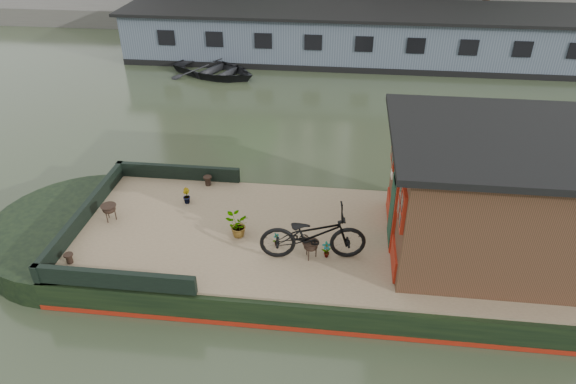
# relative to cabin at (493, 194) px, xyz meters

# --- Properties ---
(ground) EXTENTS (120.00, 120.00, 0.00)m
(ground) POSITION_rel_cabin_xyz_m (-2.19, 0.00, -1.88)
(ground) COLOR #343B25
(ground) RESTS_ON ground
(houseboat_hull) EXTENTS (14.01, 4.02, 0.60)m
(houseboat_hull) POSITION_rel_cabin_xyz_m (-3.52, 0.00, -1.60)
(houseboat_hull) COLOR black
(houseboat_hull) RESTS_ON ground
(houseboat_deck) EXTENTS (11.80, 3.80, 0.05)m
(houseboat_deck) POSITION_rel_cabin_xyz_m (-2.19, 0.00, -1.25)
(houseboat_deck) COLOR #8C7756
(houseboat_deck) RESTS_ON houseboat_hull
(bow_bulwark) EXTENTS (3.00, 4.00, 0.35)m
(bow_bulwark) POSITION_rel_cabin_xyz_m (-7.25, 0.00, -1.05)
(bow_bulwark) COLOR black
(bow_bulwark) RESTS_ON houseboat_deck
(cabin) EXTENTS (4.00, 3.50, 2.42)m
(cabin) POSITION_rel_cabin_xyz_m (0.00, 0.00, 0.00)
(cabin) COLOR #332514
(cabin) RESTS_ON houseboat_deck
(bicycle) EXTENTS (2.07, 0.94, 1.05)m
(bicycle) POSITION_rel_cabin_xyz_m (-3.26, -0.66, -0.70)
(bicycle) COLOR black
(bicycle) RESTS_ON houseboat_deck
(potted_plant_a) EXTENTS (0.21, 0.17, 0.34)m
(potted_plant_a) POSITION_rel_cabin_xyz_m (-3.00, -0.65, -1.06)
(potted_plant_a) COLOR brown
(potted_plant_a) RESTS_ON houseboat_deck
(potted_plant_b) EXTENTS (0.24, 0.25, 0.35)m
(potted_plant_b) POSITION_rel_cabin_xyz_m (-6.18, 0.90, -1.05)
(potted_plant_b) COLOR maroon
(potted_plant_b) RESTS_ON houseboat_deck
(potted_plant_c) EXTENTS (0.51, 0.47, 0.50)m
(potted_plant_c) POSITION_rel_cabin_xyz_m (-4.81, -0.19, -0.98)
(potted_plant_c) COLOR #96412B
(potted_plant_c) RESTS_ON houseboat_deck
(potted_plant_e) EXTENTS (0.17, 0.18, 0.29)m
(potted_plant_e) POSITION_rel_cabin_xyz_m (-3.98, -0.42, -1.08)
(potted_plant_e) COLOR #A63A30
(potted_plant_e) RESTS_ON houseboat_deck
(brazier_front) EXTENTS (0.45, 0.45, 0.37)m
(brazier_front) POSITION_rel_cabin_xyz_m (-3.29, -0.70, -1.05)
(brazier_front) COLOR black
(brazier_front) RESTS_ON houseboat_deck
(brazier_rear) EXTENTS (0.42, 0.42, 0.37)m
(brazier_rear) POSITION_rel_cabin_xyz_m (-7.59, 0.06, -1.04)
(brazier_rear) COLOR black
(brazier_rear) RESTS_ON houseboat_deck
(bollard_port) EXTENTS (0.20, 0.20, 0.23)m
(bollard_port) POSITION_rel_cabin_xyz_m (-5.90, 1.70, -1.11)
(bollard_port) COLOR black
(bollard_port) RESTS_ON houseboat_deck
(bollard_stbd) EXTENTS (0.18, 0.18, 0.20)m
(bollard_stbd) POSITION_rel_cabin_xyz_m (-7.79, -1.38, -1.13)
(bollard_stbd) COLOR black
(bollard_stbd) RESTS_ON houseboat_deck
(dinghy) EXTENTS (4.31, 3.77, 0.74)m
(dinghy) POSITION_rel_cabin_xyz_m (-8.03, 11.10, -1.51)
(dinghy) COLOR black
(dinghy) RESTS_ON ground
(far_houseboat) EXTENTS (20.40, 4.40, 2.11)m
(far_houseboat) POSITION_rel_cabin_xyz_m (-2.19, 14.00, -0.91)
(far_houseboat) COLOR #4F5B6A
(far_houseboat) RESTS_ON ground
(quay) EXTENTS (60.00, 6.00, 0.90)m
(quay) POSITION_rel_cabin_xyz_m (-2.19, 20.50, -1.43)
(quay) COLOR #47443F
(quay) RESTS_ON ground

